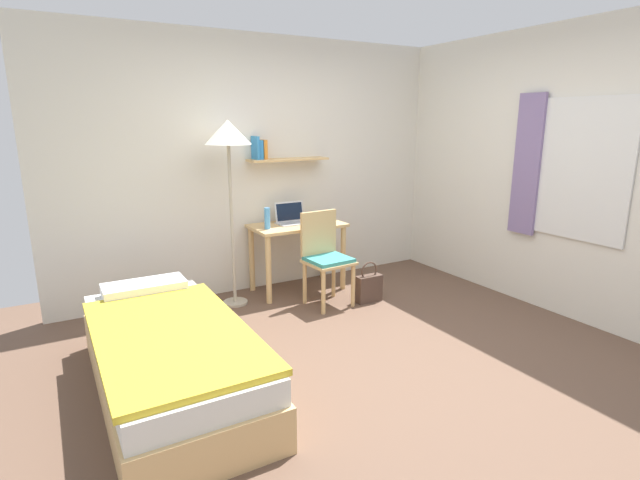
{
  "coord_description": "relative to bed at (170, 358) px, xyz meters",
  "views": [
    {
      "loc": [
        -2.05,
        -2.7,
        1.76
      ],
      "look_at": [
        -0.21,
        0.51,
        0.85
      ],
      "focal_mm": 27.24,
      "sensor_mm": 36.0,
      "label": 1
    }
  ],
  "objects": [
    {
      "name": "ground_plane",
      "position": [
        1.46,
        -0.33,
        -0.24
      ],
      "size": [
        5.28,
        5.28,
        0.0
      ],
      "primitive_type": "plane",
      "color": "brown"
    },
    {
      "name": "wall_back",
      "position": [
        1.46,
        1.69,
        1.06
      ],
      "size": [
        4.4,
        0.27,
        2.6
      ],
      "color": "silver",
      "rests_on": "ground_plane"
    },
    {
      "name": "wall_right",
      "position": [
        3.48,
        -0.33,
        1.06
      ],
      "size": [
        0.1,
        4.4,
        2.6
      ],
      "color": "silver",
      "rests_on": "ground_plane"
    },
    {
      "name": "bed",
      "position": [
        0.0,
        0.0,
        0.0
      ],
      "size": [
        0.89,
        1.96,
        0.54
      ],
      "color": "tan",
      "rests_on": "ground_plane"
    },
    {
      "name": "desk",
      "position": [
        1.65,
        1.37,
        0.33
      ],
      "size": [
        0.96,
        0.53,
        0.72
      ],
      "color": "tan",
      "rests_on": "ground_plane"
    },
    {
      "name": "desk_chair",
      "position": [
        1.71,
        0.88,
        0.26
      ],
      "size": [
        0.45,
        0.43,
        0.91
      ],
      "color": "tan",
      "rests_on": "ground_plane"
    },
    {
      "name": "standing_lamp",
      "position": [
        0.93,
        1.31,
        1.33
      ],
      "size": [
        0.42,
        0.42,
        1.77
      ],
      "color": "#B2A893",
      "rests_on": "ground_plane"
    },
    {
      "name": "laptop",
      "position": [
        1.63,
        1.45,
        0.53
      ],
      "size": [
        0.34,
        0.23,
        0.22
      ],
      "color": "#B7BABF",
      "rests_on": "desk"
    },
    {
      "name": "water_bottle",
      "position": [
        1.29,
        1.31,
        0.58
      ],
      "size": [
        0.06,
        0.06,
        0.21
      ],
      "primitive_type": "cylinder",
      "color": "#4C99DB",
      "rests_on": "desk"
    },
    {
      "name": "book_stack",
      "position": [
        1.94,
        1.36,
        0.52
      ],
      "size": [
        0.18,
        0.25,
        0.1
      ],
      "color": "purple",
      "rests_on": "desk"
    },
    {
      "name": "handbag",
      "position": [
        2.1,
        0.7,
        -0.09
      ],
      "size": [
        0.27,
        0.11,
        0.41
      ],
      "color": "#4C382D",
      "rests_on": "ground_plane"
    }
  ]
}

